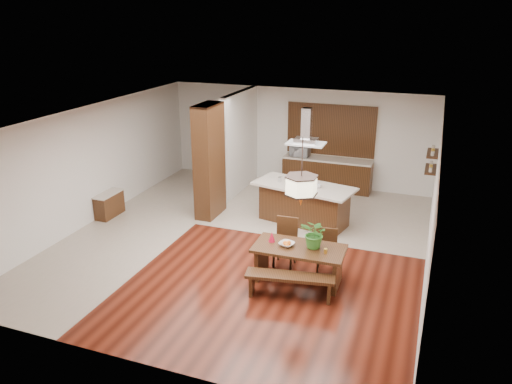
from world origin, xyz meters
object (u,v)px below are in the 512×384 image
at_px(pendant_lantern, 302,173).
at_px(fruit_bowl, 287,244).
at_px(dining_chair_left, 285,243).
at_px(dining_chair_right, 327,252).
at_px(kitchen_island, 304,203).
at_px(foliage_plant, 315,234).
at_px(island_cup, 319,186).
at_px(microwave, 300,151).
at_px(dining_bench, 290,286).
at_px(hallway_console, 109,205).
at_px(dining_table, 299,256).
at_px(range_hood, 307,126).

height_order(pendant_lantern, fruit_bowl, pendant_lantern).
height_order(dining_chair_left, dining_chair_right, dining_chair_left).
distance_m(dining_chair_left, kitchen_island, 2.29).
distance_m(foliage_plant, island_cup, 2.68).
distance_m(pendant_lantern, microwave, 5.78).
bearing_deg(dining_bench, dining_chair_left, 111.76).
distance_m(kitchen_island, island_cup, 0.67).
bearing_deg(dining_bench, hallway_console, 158.75).
relative_size(hallway_console, island_cup, 7.03).
bearing_deg(fruit_bowl, hallway_console, 163.74).
bearing_deg(dining_chair_right, microwave, 102.37).
relative_size(dining_table, fruit_bowl, 6.20).
height_order(range_hood, microwave, range_hood).
distance_m(dining_bench, dining_chair_right, 1.27).
height_order(pendant_lantern, kitchen_island, pendant_lantern).
height_order(dining_table, island_cup, island_cup).
xyz_separation_m(hallway_console, foliage_plant, (5.76, -1.42, 0.71)).
relative_size(pendant_lantern, foliage_plant, 2.21).
distance_m(fruit_bowl, range_hood, 3.34).
bearing_deg(kitchen_island, dining_chair_left, -72.69).
height_order(fruit_bowl, microwave, microwave).
bearing_deg(kitchen_island, island_cup, -4.88).
bearing_deg(hallway_console, dining_table, -15.32).
bearing_deg(fruit_bowl, foliage_plant, 11.12).
bearing_deg(kitchen_island, range_hood, 102.15).
bearing_deg(range_hood, foliage_plant, -71.00).
relative_size(hallway_console, kitchen_island, 0.34).
distance_m(dining_bench, island_cup, 3.45).
height_order(dining_bench, range_hood, range_hood).
bearing_deg(range_hood, dining_table, -76.87).
height_order(dining_bench, island_cup, island_cup).
height_order(dining_bench, kitchen_island, kitchen_island).
xyz_separation_m(foliage_plant, kitchen_island, (-0.94, 2.73, -0.51)).
relative_size(pendant_lantern, kitchen_island, 0.50).
bearing_deg(microwave, foliage_plant, -68.24).
distance_m(dining_chair_left, microwave, 5.08).
distance_m(dining_bench, fruit_bowl, 0.85).
height_order(dining_chair_left, pendant_lantern, pendant_lantern).
xyz_separation_m(kitchen_island, island_cup, (0.38, -0.12, 0.54)).
bearing_deg(microwave, range_hood, -68.86).
distance_m(kitchen_island, range_hood, 1.95).
bearing_deg(kitchen_island, dining_chair_right, -52.24).
relative_size(dining_bench, foliage_plant, 2.78).
height_order(dining_table, fruit_bowl, fruit_bowl).
relative_size(foliage_plant, fruit_bowl, 2.07).
distance_m(dining_bench, pendant_lantern, 2.11).
bearing_deg(fruit_bowl, microwave, 102.91).
distance_m(pendant_lantern, island_cup, 2.96).
distance_m(fruit_bowl, microwave, 5.64).
distance_m(pendant_lantern, fruit_bowl, 1.50).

